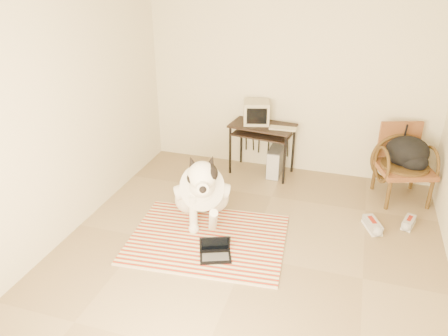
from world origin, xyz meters
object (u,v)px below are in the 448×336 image
at_px(computer_desk, 262,132).
at_px(laptop, 215,251).
at_px(dog, 202,191).
at_px(backpack, 408,153).
at_px(pc_tower, 275,162).
at_px(crt_monitor, 256,112).
at_px(rattan_chair, 403,163).

bearing_deg(computer_desk, laptop, -90.14).
bearing_deg(dog, backpack, 29.57).
distance_m(pc_tower, backpack, 1.74).
xyz_separation_m(computer_desk, pc_tower, (0.20, 0.01, -0.43)).
distance_m(computer_desk, backpack, 1.90).
bearing_deg(backpack, crt_monitor, 174.17).
distance_m(crt_monitor, rattan_chair, 2.01).
height_order(crt_monitor, rattan_chair, crt_monitor).
relative_size(laptop, computer_desk, 0.41).
height_order(laptop, rattan_chair, rattan_chair).
height_order(dog, rattan_chair, dog).
relative_size(pc_tower, rattan_chair, 0.45).
bearing_deg(crt_monitor, laptop, -87.26).
bearing_deg(dog, computer_desk, 75.36).
height_order(computer_desk, backpack, backpack).
relative_size(dog, crt_monitor, 2.87).
distance_m(dog, computer_desk, 1.50).
relative_size(crt_monitor, pc_tower, 0.98).
bearing_deg(backpack, dog, -150.43).
distance_m(crt_monitor, backpack, 2.03).
bearing_deg(rattan_chair, backpack, -5.91).
distance_m(dog, rattan_chair, 2.57).
xyz_separation_m(computer_desk, backpack, (1.89, -0.15, -0.01)).
distance_m(dog, backpack, 2.61).
bearing_deg(pc_tower, crt_monitor, 171.11).
height_order(computer_desk, pc_tower, computer_desk).
relative_size(laptop, backpack, 0.72).
xyz_separation_m(laptop, computer_desk, (0.01, 2.07, 0.55)).
distance_m(computer_desk, pc_tower, 0.47).
xyz_separation_m(crt_monitor, pc_tower, (0.31, -0.05, -0.68)).
bearing_deg(rattan_chair, dog, -149.92).
xyz_separation_m(rattan_chair, backpack, (0.04, -0.00, 0.14)).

